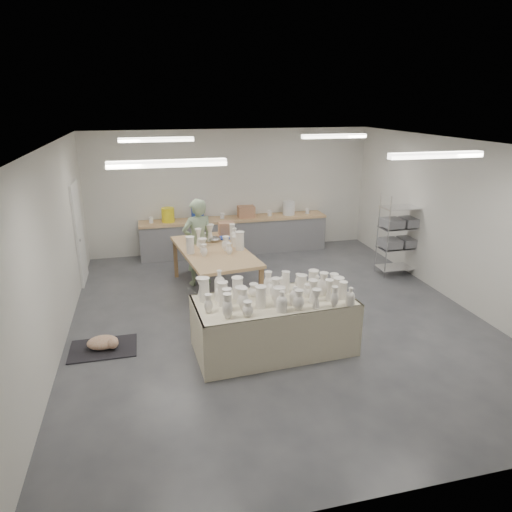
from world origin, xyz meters
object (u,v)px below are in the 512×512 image
object	(u,v)px
potter	(198,242)
drying_table	(274,322)
work_table	(216,247)
red_stool	(198,268)

from	to	relation	value
potter	drying_table	bearing A→B (deg)	88.87
work_table	red_stool	bearing A→B (deg)	105.30
drying_table	work_table	bearing A→B (deg)	97.35
potter	red_stool	size ratio (longest dim) A/B	4.94
potter	red_stool	bearing A→B (deg)	-105.79
work_table	potter	xyz separation A→B (m)	(-0.30, 0.42, -0.01)
drying_table	work_table	xyz separation A→B (m)	(-0.47, 2.53, 0.44)
work_table	red_stool	distance (m)	1.00
drying_table	red_stool	bearing A→B (deg)	100.21
drying_table	red_stool	distance (m)	3.31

